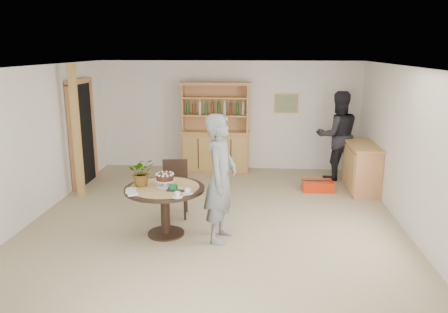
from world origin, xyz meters
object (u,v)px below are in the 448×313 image
(adult_person, at_px, (338,136))
(red_suitcase, at_px, (317,186))
(dining_table, at_px, (165,197))
(teen_boy, at_px, (221,179))
(dining_chair, at_px, (175,184))
(sideboard, at_px, (362,167))
(hutch, at_px, (216,141))

(adult_person, distance_m, red_suitcase, 1.32)
(dining_table, height_order, adult_person, adult_person)
(adult_person, relative_size, red_suitcase, 3.10)
(teen_boy, relative_size, adult_person, 0.99)
(dining_table, height_order, dining_chair, dining_chair)
(dining_table, bearing_deg, sideboard, 35.20)
(dining_table, bearing_deg, red_suitcase, 42.19)
(teen_boy, bearing_deg, sideboard, -34.76)
(hutch, distance_m, teen_boy, 3.80)
(sideboard, height_order, dining_table, sideboard)
(sideboard, distance_m, red_suitcase, 0.94)
(sideboard, xyz_separation_m, adult_person, (-0.37, 0.79, 0.48))
(dining_chair, bearing_deg, red_suitcase, 24.66)
(dining_chair, height_order, teen_boy, teen_boy)
(hutch, bearing_deg, sideboard, -22.21)
(teen_boy, relative_size, red_suitcase, 3.06)
(dining_chair, distance_m, adult_person, 3.91)
(hutch, distance_m, dining_table, 3.69)
(hutch, xyz_separation_m, dining_chair, (-0.41, -2.84, -0.15))
(dining_table, xyz_separation_m, teen_boy, (0.85, -0.10, 0.34))
(teen_boy, xyz_separation_m, red_suitcase, (1.73, 2.43, -0.84))
(sideboard, relative_size, teen_boy, 0.67)
(teen_boy, height_order, red_suitcase, teen_boy)
(dining_table, bearing_deg, teen_boy, -6.71)
(dining_chair, height_order, red_suitcase, dining_chair)
(hutch, height_order, red_suitcase, hutch)
(sideboard, xyz_separation_m, dining_chair, (-3.45, -1.60, 0.06))
(sideboard, height_order, teen_boy, teen_boy)
(dining_chair, relative_size, adult_person, 0.50)
(dining_table, relative_size, adult_person, 0.63)
(dining_table, distance_m, teen_boy, 0.92)
(dining_table, distance_m, dining_chair, 0.83)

